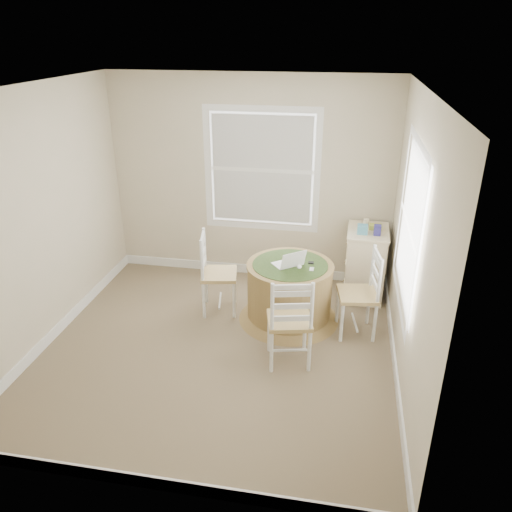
% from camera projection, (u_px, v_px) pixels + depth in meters
% --- Properties ---
extents(room, '(3.64, 3.64, 2.64)m').
position_uv_depth(room, '(235.00, 228.00, 4.81)').
color(room, '#887156').
rests_on(room, ground).
extents(round_table, '(1.15, 1.15, 0.69)m').
position_uv_depth(round_table, '(289.00, 289.00, 5.61)').
color(round_table, olive).
rests_on(round_table, ground).
extents(chair_left, '(0.47, 0.49, 0.95)m').
position_uv_depth(chair_left, '(219.00, 274.00, 5.75)').
color(chair_left, white).
rests_on(chair_left, ground).
extents(chair_near, '(0.50, 0.48, 0.95)m').
position_uv_depth(chair_near, '(289.00, 320.00, 4.84)').
color(chair_near, white).
rests_on(chair_near, ground).
extents(chair_right, '(0.46, 0.48, 0.95)m').
position_uv_depth(chair_right, '(357.00, 294.00, 5.31)').
color(chair_right, white).
rests_on(chair_right, ground).
extents(laptop, '(0.40, 0.39, 0.21)m').
position_uv_depth(laptop, '(289.00, 263.00, 5.45)').
color(laptop, white).
rests_on(laptop, round_table).
extents(mouse, '(0.06, 0.09, 0.03)m').
position_uv_depth(mouse, '(299.00, 267.00, 5.42)').
color(mouse, white).
rests_on(mouse, round_table).
extents(phone, '(0.05, 0.09, 0.02)m').
position_uv_depth(phone, '(312.00, 270.00, 5.37)').
color(phone, '#B7BABF').
rests_on(phone, round_table).
extents(keys, '(0.06, 0.05, 0.02)m').
position_uv_depth(keys, '(311.00, 263.00, 5.51)').
color(keys, black).
rests_on(keys, round_table).
extents(corner_chest, '(0.52, 0.66, 0.87)m').
position_uv_depth(corner_chest, '(365.00, 263.00, 6.10)').
color(corner_chest, beige).
rests_on(corner_chest, ground).
extents(tissue_box, '(0.12, 0.12, 0.10)m').
position_uv_depth(tissue_box, '(362.00, 230.00, 5.80)').
color(tissue_box, '#4E99B4').
rests_on(tissue_box, corner_chest).
extents(box_yellow, '(0.15, 0.10, 0.06)m').
position_uv_depth(box_yellow, '(376.00, 227.00, 5.94)').
color(box_yellow, '#BCC344').
rests_on(box_yellow, corner_chest).
extents(box_blue, '(0.08, 0.08, 0.12)m').
position_uv_depth(box_blue, '(379.00, 231.00, 5.75)').
color(box_blue, navy).
rests_on(box_blue, corner_chest).
extents(cup_cream, '(0.07, 0.07, 0.09)m').
position_uv_depth(cup_cream, '(366.00, 222.00, 6.04)').
color(cup_cream, beige).
rests_on(cup_cream, corner_chest).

